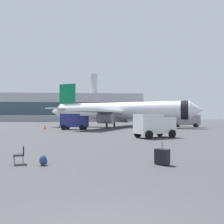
# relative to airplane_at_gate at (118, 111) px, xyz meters

# --- Properties ---
(airplane_at_gate) EXTENTS (33.91, 31.15, 10.50)m
(airplane_at_gate) POSITION_rel_airplane_at_gate_xyz_m (0.00, 0.00, 0.00)
(airplane_at_gate) COLOR white
(airplane_at_gate) RESTS_ON ground
(airplane_taxiing) EXTENTS (23.00, 21.18, 7.23)m
(airplane_taxiing) POSITION_rel_airplane_at_gate_xyz_m (34.82, 57.96, -1.14)
(airplane_taxiing) COLOR silver
(airplane_taxiing) RESTS_ON ground
(service_truck) EXTENTS (5.12, 3.24, 2.90)m
(service_truck) POSITION_rel_airplane_at_gate_xyz_m (-8.82, -8.31, -2.05)
(service_truck) COLOR navy
(service_truck) RESTS_ON ground
(fuel_truck) EXTENTS (6.38, 5.16, 3.20)m
(fuel_truck) POSITION_rel_airplane_at_gate_xyz_m (15.85, 0.48, -1.88)
(fuel_truck) COLOR gray
(fuel_truck) RESTS_ON ground
(cargo_van) EXTENTS (4.83, 3.68, 2.60)m
(cargo_van) POSITION_rel_airplane_at_gate_xyz_m (1.81, -24.58, -2.21)
(cargo_van) COLOR white
(cargo_van) RESTS_ON ground
(safety_cone_near) EXTENTS (0.44, 0.44, 0.83)m
(safety_cone_near) POSITION_rel_airplane_at_gate_xyz_m (-10.82, -7.55, -3.25)
(safety_cone_near) COLOR #F2590C
(safety_cone_near) RESTS_ON ground
(safety_cone_mid) EXTENTS (0.44, 0.44, 0.81)m
(safety_cone_mid) POSITION_rel_airplane_at_gate_xyz_m (-14.71, -5.88, -3.26)
(safety_cone_mid) COLOR #F2590C
(safety_cone_mid) RESTS_ON ground
(rolling_suitcase) EXTENTS (0.74, 0.73, 1.10)m
(rolling_suitcase) POSITION_rel_airplane_at_gate_xyz_m (-1.26, -37.73, -3.27)
(rolling_suitcase) COLOR black
(rolling_suitcase) RESTS_ON ground
(traveller_backpack) EXTENTS (0.36, 0.40, 0.48)m
(traveller_backpack) POSITION_rel_airplane_at_gate_xyz_m (-6.87, -37.49, -3.42)
(traveller_backpack) COLOR navy
(traveller_backpack) RESTS_ON ground
(gate_chair) EXTENTS (0.60, 0.60, 0.86)m
(gate_chair) POSITION_rel_airplane_at_gate_xyz_m (-8.02, -37.20, -3.16)
(gate_chair) COLOR black
(gate_chair) RESTS_ON ground
(terminal_building) EXTENTS (82.53, 18.86, 27.19)m
(terminal_building) POSITION_rel_airplane_at_gate_xyz_m (-21.46, 75.29, 4.07)
(terminal_building) COLOR #B2B2B7
(terminal_building) RESTS_ON ground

